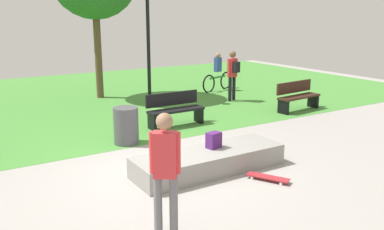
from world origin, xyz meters
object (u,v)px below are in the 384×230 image
at_px(skateboard_by_ledge, 268,177).
at_px(pedestrian_with_backpack, 233,71).
at_px(park_bench_near_lamppost, 297,95).
at_px(concrete_ledge, 209,161).
at_px(park_bench_center_lawn, 175,109).
at_px(backpack_on_ledge, 214,140).
at_px(cyclist_on_bicycle, 218,75).
at_px(skater_performing_trick, 165,164).
at_px(trash_bin, 126,126).
at_px(lamp_post, 148,27).

height_order(skateboard_by_ledge, pedestrian_with_backpack, pedestrian_with_backpack).
relative_size(skateboard_by_ledge, park_bench_near_lamppost, 0.49).
height_order(concrete_ledge, park_bench_center_lawn, park_bench_center_lawn).
bearing_deg(backpack_on_ledge, park_bench_near_lamppost, -162.86).
xyz_separation_m(park_bench_center_lawn, pedestrian_with_backpack, (3.33, 1.79, 0.57)).
relative_size(backpack_on_ledge, cyclist_on_bicycle, 0.18).
relative_size(backpack_on_ledge, pedestrian_with_backpack, 0.18).
bearing_deg(skater_performing_trick, park_bench_center_lawn, 59.33).
bearing_deg(cyclist_on_bicycle, skater_performing_trick, -128.86).
bearing_deg(trash_bin, lamp_post, 57.08).
xyz_separation_m(park_bench_center_lawn, cyclist_on_bicycle, (4.06, 3.73, 0.15)).
bearing_deg(park_bench_center_lawn, lamp_post, 76.46).
relative_size(park_bench_center_lawn, cyclist_on_bicycle, 0.91).
bearing_deg(park_bench_center_lawn, trash_bin, -155.60).
relative_size(backpack_on_ledge, trash_bin, 0.36).
bearing_deg(park_bench_near_lamppost, lamp_post, 134.52).
xyz_separation_m(park_bench_near_lamppost, pedestrian_with_backpack, (-0.88, 2.23, 0.57)).
bearing_deg(cyclist_on_bicycle, lamp_post, -169.02).
bearing_deg(trash_bin, backpack_on_ledge, -69.64).
relative_size(backpack_on_ledge, park_bench_center_lawn, 0.20).
bearing_deg(backpack_on_ledge, lamp_post, -115.74).
height_order(concrete_ledge, pedestrian_with_backpack, pedestrian_with_backpack).
xyz_separation_m(backpack_on_ledge, park_bench_center_lawn, (0.90, 3.18, -0.09)).
height_order(skater_performing_trick, cyclist_on_bicycle, skater_performing_trick).
xyz_separation_m(lamp_post, trash_bin, (-2.52, -3.90, -2.11)).
bearing_deg(cyclist_on_bicycle, trash_bin, -142.15).
bearing_deg(skateboard_by_ledge, trash_bin, 111.15).
relative_size(concrete_ledge, lamp_post, 0.73).
xyz_separation_m(backpack_on_ledge, skateboard_by_ledge, (0.47, -1.11, -0.51)).
relative_size(pedestrian_with_backpack, cyclist_on_bicycle, 0.99).
bearing_deg(pedestrian_with_backpack, cyclist_on_bicycle, 69.33).
height_order(skateboard_by_ledge, cyclist_on_bicycle, cyclist_on_bicycle).
xyz_separation_m(trash_bin, pedestrian_with_backpack, (5.11, 2.60, 0.61)).
xyz_separation_m(concrete_ledge, park_bench_near_lamppost, (5.29, 2.85, 0.28)).
height_order(backpack_on_ledge, skateboard_by_ledge, backpack_on_ledge).
xyz_separation_m(backpack_on_ledge, pedestrian_with_backpack, (4.23, 4.97, 0.48)).
distance_m(concrete_ledge, backpack_on_ledge, 0.42).
relative_size(backpack_on_ledge, skateboard_by_ledge, 0.40).
relative_size(park_bench_near_lamppost, cyclist_on_bicycle, 0.93).
height_order(park_bench_near_lamppost, park_bench_center_lawn, same).
bearing_deg(concrete_ledge, trash_bin, 105.70).
height_order(skater_performing_trick, pedestrian_with_backpack, skater_performing_trick).
distance_m(concrete_ledge, skateboard_by_ledge, 1.20).
bearing_deg(skateboard_by_ledge, park_bench_center_lawn, 84.24).
relative_size(concrete_ledge, cyclist_on_bicycle, 1.75).
xyz_separation_m(backpack_on_ledge, park_bench_near_lamppost, (5.11, 2.74, -0.09)).
bearing_deg(cyclist_on_bicycle, skateboard_by_ledge, -119.27).
height_order(backpack_on_ledge, park_bench_near_lamppost, park_bench_near_lamppost).
xyz_separation_m(concrete_ledge, skateboard_by_ledge, (0.65, -1.00, -0.14)).
xyz_separation_m(lamp_post, cyclist_on_bicycle, (3.32, 0.64, -1.92)).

